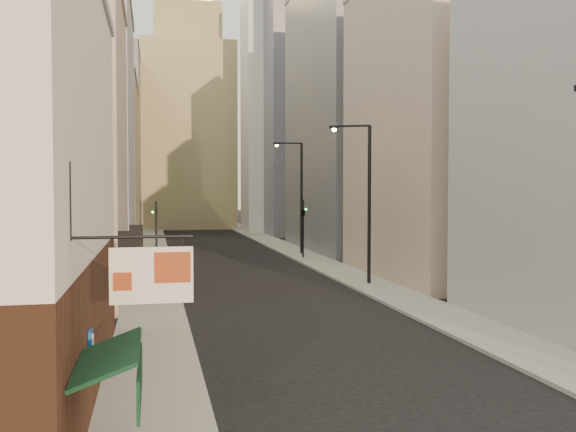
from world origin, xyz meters
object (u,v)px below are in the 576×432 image
object	(u,v)px
streetlamp_far	(299,191)
traffic_light_left	(156,221)
clock_tower	(187,115)
streetlamp_mid	(365,194)
white_tower	(273,98)
traffic_light_right	(303,214)

from	to	relation	value
streetlamp_far	traffic_light_left	bearing A→B (deg)	-142.40
clock_tower	streetlamp_mid	world-z (taller)	clock_tower
streetlamp_far	traffic_light_left	distance (m)	14.94
white_tower	traffic_light_left	distance (m)	45.20
clock_tower	streetlamp_mid	xyz separation A→B (m)	(7.20, -64.52, -12.04)
clock_tower	streetlamp_mid	bearing A→B (deg)	-83.63
traffic_light_left	streetlamp_mid	bearing A→B (deg)	162.48
white_tower	traffic_light_left	xyz separation A→B (m)	(-16.20, -39.40, -15.09)
traffic_light_left	traffic_light_right	world-z (taller)	same
clock_tower	traffic_light_right	bearing A→B (deg)	-81.85
white_tower	streetlamp_far	bearing A→B (deg)	-96.53
clock_tower	streetlamp_far	distance (m)	47.74
white_tower	traffic_light_left	bearing A→B (deg)	-112.35
clock_tower	traffic_light_left	distance (m)	55.48
clock_tower	white_tower	distance (m)	17.83
clock_tower	streetlamp_far	world-z (taller)	clock_tower
traffic_light_left	traffic_light_right	bearing A→B (deg)	-135.64
streetlamp_mid	traffic_light_right	distance (m)	15.66
traffic_light_left	traffic_light_right	size ratio (longest dim) A/B	1.00
clock_tower	white_tower	bearing A→B (deg)	-51.84
streetlamp_mid	white_tower	bearing A→B (deg)	109.78
white_tower	traffic_light_right	xyz separation A→B (m)	(-3.99, -34.96, -14.80)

